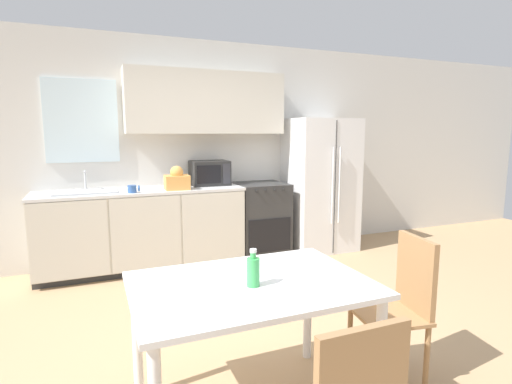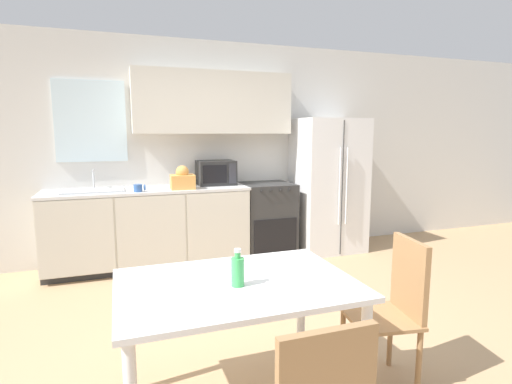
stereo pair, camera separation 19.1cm
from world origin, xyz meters
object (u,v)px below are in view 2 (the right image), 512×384
(oven_range, at_px, (267,219))
(coffee_mug, at_px, (139,188))
(dining_table, at_px, (237,299))
(drink_bottle, at_px, (238,271))
(refrigerator, at_px, (328,185))
(microwave, at_px, (216,173))
(dining_chair_side, at_px, (396,301))

(oven_range, xyz_separation_m, coffee_mug, (-1.58, -0.20, 0.51))
(dining_table, relative_size, drink_bottle, 6.29)
(drink_bottle, bearing_deg, dining_table, 80.10)
(refrigerator, xyz_separation_m, dining_table, (-2.07, -2.68, -0.20))
(refrigerator, bearing_deg, drink_bottle, -127.24)
(refrigerator, height_order, coffee_mug, refrigerator)
(oven_range, distance_m, drink_bottle, 3.06)
(oven_range, relative_size, microwave, 2.05)
(dining_chair_side, bearing_deg, microwave, 18.03)
(microwave, distance_m, dining_table, 2.92)
(oven_range, bearing_deg, drink_bottle, -113.74)
(dining_table, distance_m, dining_chair_side, 1.02)
(microwave, relative_size, drink_bottle, 2.26)
(refrigerator, distance_m, dining_table, 3.39)
(coffee_mug, distance_m, dining_table, 2.57)
(refrigerator, height_order, drink_bottle, refrigerator)
(refrigerator, distance_m, drink_bottle, 3.43)
(refrigerator, bearing_deg, dining_chair_side, -111.16)
(dining_table, relative_size, dining_chair_side, 1.36)
(dining_chair_side, xyz_separation_m, drink_bottle, (-1.02, 0.00, 0.32))
(refrigerator, distance_m, dining_chair_side, 2.95)
(microwave, xyz_separation_m, drink_bottle, (-0.58, -2.88, -0.23))
(coffee_mug, height_order, dining_chair_side, coffee_mug)
(oven_range, height_order, dining_table, oven_range)
(refrigerator, xyz_separation_m, microwave, (-1.49, 0.15, 0.20))
(coffee_mug, xyz_separation_m, drink_bottle, (0.36, -2.57, -0.12))
(oven_range, height_order, refrigerator, refrigerator)
(oven_range, relative_size, drink_bottle, 4.64)
(coffee_mug, height_order, drink_bottle, coffee_mug)
(microwave, bearing_deg, drink_bottle, -101.46)
(dining_table, bearing_deg, microwave, 78.51)
(coffee_mug, distance_m, dining_chair_side, 2.95)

